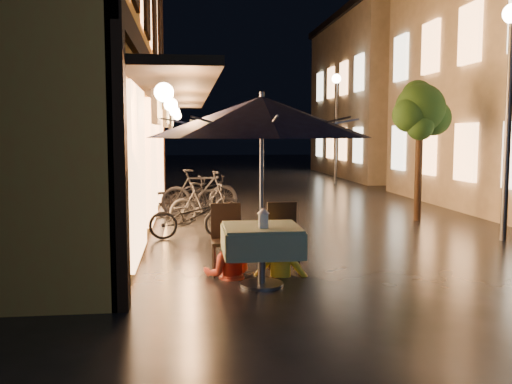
{
  "coord_description": "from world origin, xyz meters",
  "views": [
    {
      "loc": [
        -2.72,
        -7.67,
        1.94
      ],
      "look_at": [
        -1.8,
        0.02,
        1.15
      ],
      "focal_mm": 40.0,
      "sensor_mm": 36.0,
      "label": 1
    }
  ],
  "objects": [
    {
      "name": "table_lantern",
      "position": [
        -1.8,
        -0.74,
        0.92
      ],
      "size": [
        0.16,
        0.16,
        0.25
      ],
      "color": "white",
      "rests_on": "cafe_table"
    },
    {
      "name": "streetlamp_near",
      "position": [
        3.0,
        2.0,
        2.92
      ],
      "size": [
        0.36,
        0.36,
        4.23
      ],
      "color": "#59595E",
      "rests_on": "ground"
    },
    {
      "name": "person_yellow",
      "position": [
        -1.46,
        -0.04,
        0.73
      ],
      "size": [
        1.04,
        0.75,
        1.46
      ],
      "primitive_type": "imported",
      "rotation": [
        0.0,
        0.0,
        2.9
      ],
      "color": "yellow",
      "rests_on": "ground"
    },
    {
      "name": "east_building_far",
      "position": [
        7.49,
        18.0,
        3.66
      ],
      "size": [
        7.3,
        10.3,
        7.3
      ],
      "color": "#B9A68E",
      "rests_on": "ground"
    },
    {
      "name": "bicycle_2",
      "position": [
        -2.8,
        5.95,
        0.46
      ],
      "size": [
        1.86,
        1.16,
        0.92
      ],
      "primitive_type": "imported",
      "rotation": [
        0.0,
        0.0,
        1.91
      ],
      "color": "black",
      "rests_on": "ground"
    },
    {
      "name": "bicycle_1",
      "position": [
        -2.36,
        4.41,
        0.46
      ],
      "size": [
        1.59,
        0.69,
        0.92
      ],
      "primitive_type": "imported",
      "rotation": [
        0.0,
        0.0,
        1.75
      ],
      "color": "black",
      "rests_on": "ground"
    },
    {
      "name": "bicycle_0",
      "position": [
        -2.68,
        2.88,
        0.41
      ],
      "size": [
        1.59,
        0.69,
        0.81
      ],
      "primitive_type": "imported",
      "rotation": [
        0.0,
        0.0,
        1.67
      ],
      "color": "black",
      "rests_on": "ground"
    },
    {
      "name": "patio_umbrella",
      "position": [
        -1.8,
        -0.58,
        2.15
      ],
      "size": [
        2.85,
        2.85,
        2.46
      ],
      "color": "#59595E",
      "rests_on": "ground"
    },
    {
      "name": "cafe_chair_left",
      "position": [
        -2.2,
        0.16,
        0.54
      ],
      "size": [
        0.42,
        0.42,
        0.97
      ],
      "color": "black",
      "rests_on": "ground"
    },
    {
      "name": "ground",
      "position": [
        0.0,
        0.0,
        0.0
      ],
      "size": [
        90.0,
        90.0,
        0.0
      ],
      "primitive_type": "plane",
      "color": "black",
      "rests_on": "ground"
    },
    {
      "name": "street_tree",
      "position": [
        2.41,
        4.51,
        2.42
      ],
      "size": [
        1.43,
        1.2,
        3.15
      ],
      "color": "black",
      "rests_on": "ground"
    },
    {
      "name": "bicycle_3",
      "position": [
        -2.44,
        5.85,
        0.56
      ],
      "size": [
        1.91,
        0.83,
        1.11
      ],
      "primitive_type": "imported",
      "rotation": [
        0.0,
        0.0,
        1.74
      ],
      "color": "black",
      "rests_on": "ground"
    },
    {
      "name": "bicycle_4",
      "position": [
        -2.15,
        8.14,
        0.4
      ],
      "size": [
        1.55,
        0.66,
        0.79
      ],
      "primitive_type": "imported",
      "rotation": [
        0.0,
        0.0,
        1.66
      ],
      "color": "black",
      "rests_on": "ground"
    },
    {
      "name": "cafe_chair_right",
      "position": [
        -1.4,
        0.16,
        0.54
      ],
      "size": [
        0.42,
        0.42,
        0.97
      ],
      "color": "black",
      "rests_on": "ground"
    },
    {
      "name": "streetlamp_far",
      "position": [
        3.0,
        14.0,
        2.92
      ],
      "size": [
        0.36,
        0.36,
        4.23
      ],
      "color": "#59595E",
      "rests_on": "ground"
    },
    {
      "name": "person_orange",
      "position": [
        -2.19,
        -0.06,
        0.72
      ],
      "size": [
        0.73,
        0.59,
        1.44
      ],
      "primitive_type": "imported",
      "rotation": [
        0.0,
        0.0,
        3.07
      ],
      "color": "#DB422B",
      "rests_on": "ground"
    },
    {
      "name": "west_building",
      "position": [
        -5.72,
        4.0,
        3.71
      ],
      "size": [
        5.9,
        11.4,
        7.4
      ],
      "color": "orange",
      "rests_on": "ground"
    },
    {
      "name": "cafe_table",
      "position": [
        -1.8,
        -0.58,
        0.59
      ],
      "size": [
        0.99,
        0.99,
        0.78
      ],
      "color": "#59595E",
      "rests_on": "ground"
    }
  ]
}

